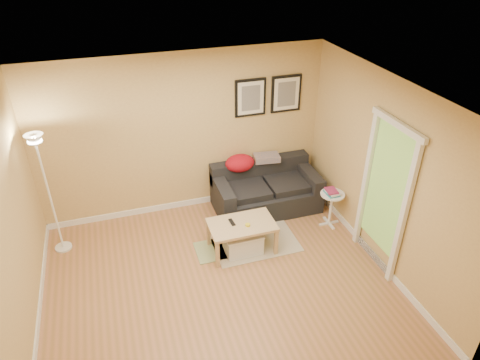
% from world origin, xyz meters
% --- Properties ---
extents(floor, '(4.50, 4.50, 0.00)m').
position_xyz_m(floor, '(0.00, 0.00, 0.00)').
color(floor, '#AC7049').
rests_on(floor, ground).
extents(ceiling, '(4.50, 4.50, 0.00)m').
position_xyz_m(ceiling, '(0.00, 0.00, 2.60)').
color(ceiling, white).
rests_on(ceiling, wall_back).
extents(wall_back, '(4.50, 0.00, 4.50)m').
position_xyz_m(wall_back, '(0.00, 2.00, 1.30)').
color(wall_back, tan).
rests_on(wall_back, ground).
extents(wall_front, '(4.50, 0.00, 4.50)m').
position_xyz_m(wall_front, '(0.00, -2.00, 1.30)').
color(wall_front, tan).
rests_on(wall_front, ground).
extents(wall_left, '(0.00, 4.00, 4.00)m').
position_xyz_m(wall_left, '(-2.25, 0.00, 1.30)').
color(wall_left, tan).
rests_on(wall_left, ground).
extents(wall_right, '(0.00, 4.00, 4.00)m').
position_xyz_m(wall_right, '(2.25, 0.00, 1.30)').
color(wall_right, tan).
rests_on(wall_right, ground).
extents(baseboard_back, '(4.50, 0.02, 0.10)m').
position_xyz_m(baseboard_back, '(0.00, 1.99, 0.05)').
color(baseboard_back, white).
rests_on(baseboard_back, ground).
extents(baseboard_left, '(0.02, 4.00, 0.10)m').
position_xyz_m(baseboard_left, '(-2.24, 0.00, 0.05)').
color(baseboard_left, white).
rests_on(baseboard_left, ground).
extents(baseboard_right, '(0.02, 4.00, 0.10)m').
position_xyz_m(baseboard_right, '(2.24, 0.00, 0.05)').
color(baseboard_right, white).
rests_on(baseboard_right, ground).
extents(sofa, '(1.70, 0.90, 0.75)m').
position_xyz_m(sofa, '(1.22, 1.53, 0.38)').
color(sofa, black).
rests_on(sofa, ground).
extents(red_throw, '(0.48, 0.36, 0.28)m').
position_xyz_m(red_throw, '(0.85, 1.80, 0.77)').
color(red_throw, '#B11026').
rests_on(red_throw, sofa).
extents(plaid_throw, '(0.45, 0.32, 0.10)m').
position_xyz_m(plaid_throw, '(1.33, 1.83, 0.78)').
color(plaid_throw, tan).
rests_on(plaid_throw, sofa).
extents(framed_print_left, '(0.50, 0.04, 0.60)m').
position_xyz_m(framed_print_left, '(1.08, 1.98, 1.80)').
color(framed_print_left, black).
rests_on(framed_print_left, wall_back).
extents(framed_print_right, '(0.50, 0.04, 0.60)m').
position_xyz_m(framed_print_right, '(1.68, 1.98, 1.80)').
color(framed_print_right, black).
rests_on(framed_print_right, wall_back).
extents(area_rug, '(1.25, 0.85, 0.01)m').
position_xyz_m(area_rug, '(0.74, 0.72, 0.01)').
color(area_rug, '#BBAA94').
rests_on(area_rug, ground).
extents(green_runner, '(0.70, 0.50, 0.01)m').
position_xyz_m(green_runner, '(0.19, 0.72, 0.01)').
color(green_runner, '#668C4C').
rests_on(green_runner, ground).
extents(coffee_table, '(1.00, 0.67, 0.47)m').
position_xyz_m(coffee_table, '(0.50, 0.62, 0.23)').
color(coffee_table, tan).
rests_on(coffee_table, ground).
extents(remote_control, '(0.06, 0.16, 0.02)m').
position_xyz_m(remote_control, '(0.37, 0.68, 0.48)').
color(remote_control, black).
rests_on(remote_control, coffee_table).
extents(tape_roll, '(0.07, 0.07, 0.03)m').
position_xyz_m(tape_roll, '(0.57, 0.54, 0.48)').
color(tape_roll, yellow).
rests_on(tape_roll, coffee_table).
extents(storage_bin, '(0.54, 0.39, 0.33)m').
position_xyz_m(storage_bin, '(0.50, 0.58, 0.17)').
color(storage_bin, white).
rests_on(storage_bin, ground).
extents(side_table, '(0.37, 0.37, 0.57)m').
position_xyz_m(side_table, '(2.02, 0.79, 0.29)').
color(side_table, white).
rests_on(side_table, ground).
extents(book_stack, '(0.18, 0.24, 0.07)m').
position_xyz_m(book_stack, '(2.00, 0.79, 0.61)').
color(book_stack, teal).
rests_on(book_stack, side_table).
extents(floor_lamp, '(0.24, 0.24, 1.85)m').
position_xyz_m(floor_lamp, '(-2.00, 1.45, 0.88)').
color(floor_lamp, white).
rests_on(floor_lamp, ground).
extents(doorway, '(0.12, 1.01, 2.13)m').
position_xyz_m(doorway, '(2.20, -0.15, 1.02)').
color(doorway, white).
rests_on(doorway, ground).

